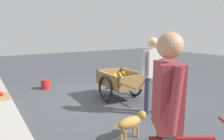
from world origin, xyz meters
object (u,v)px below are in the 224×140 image
object	(u,v)px
fruit_cart	(120,82)
plastic_bucket	(46,84)
vendor_person	(152,69)
cyclist_person	(167,109)
dog	(132,122)
apple_crate	(1,99)

from	to	relation	value
fruit_cart	plastic_bucket	xyz separation A→B (m)	(1.98, 1.33, -0.30)
vendor_person	plastic_bucket	xyz separation A→B (m)	(3.12, 1.30, -0.80)
cyclist_person	dog	world-z (taller)	cyclist_person
fruit_cart	vendor_person	world-z (taller)	vendor_person
fruit_cart	plastic_bucket	distance (m)	2.41
fruit_cart	plastic_bucket	bearing A→B (deg)	33.93
vendor_person	cyclist_person	xyz separation A→B (m)	(-1.84, 1.57, 0.08)
dog	plastic_bucket	xyz separation A→B (m)	(3.71, 0.33, -0.13)
dog	vendor_person	bearing A→B (deg)	-58.67
vendor_person	plastic_bucket	bearing A→B (deg)	22.70
vendor_person	dog	xyz separation A→B (m)	(-0.59, 0.97, -0.67)
dog	plastic_bucket	distance (m)	3.73
cyclist_person	fruit_cart	bearing A→B (deg)	-28.24
plastic_bucket	apple_crate	distance (m)	1.48
apple_crate	vendor_person	bearing A→B (deg)	-132.48
plastic_bucket	fruit_cart	bearing A→B (deg)	-146.07
fruit_cart	plastic_bucket	world-z (taller)	fruit_cart
fruit_cart	apple_crate	distance (m)	2.87
fruit_cart	apple_crate	xyz separation A→B (m)	(1.21, 2.59, -0.31)
fruit_cart	apple_crate	world-z (taller)	fruit_cart
cyclist_person	plastic_bucket	distance (m)	5.04
apple_crate	cyclist_person	bearing A→B (deg)	-166.65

